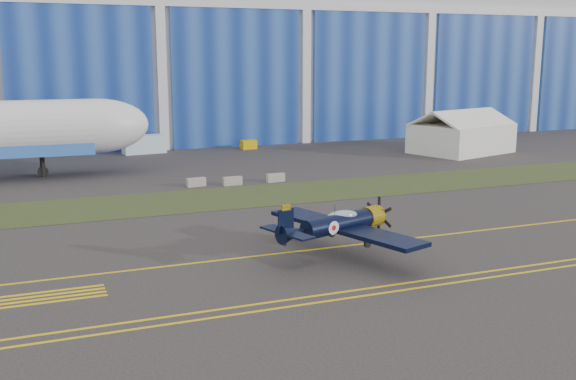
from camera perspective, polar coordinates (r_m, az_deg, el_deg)
name	(u,v)px	position (r m, az deg, el deg)	size (l,w,h in m)	color
ground	(293,232)	(51.85, 0.44, -3.57)	(260.00, 260.00, 0.00)	#383432
grass_median	(238,197)	(64.68, -4.22, -0.57)	(260.00, 10.00, 0.02)	#475128
hangar	(135,46)	(119.72, -12.84, 11.84)	(220.00, 45.70, 30.00)	silver
taxiway_centreline	(320,249)	(47.42, 2.72, -4.99)	(200.00, 0.20, 0.02)	yellow
edge_line_near	(388,292)	(39.39, 8.48, -8.56)	(80.00, 0.20, 0.02)	yellow
edge_line_far	(380,287)	(40.21, 7.76, -8.12)	(80.00, 0.20, 0.02)	yellow
hold_short_ladder	(51,296)	(40.59, -19.42, -8.50)	(6.00, 2.40, 0.02)	yellow
warbird	(338,224)	(44.85, 4.24, -2.85)	(14.04, 15.44, 3.79)	black
tent	(462,131)	(96.79, 14.48, 4.86)	(15.19, 12.89, 6.03)	white
shipping_container	(144,144)	(95.32, -12.09, 3.80)	(5.75, 2.30, 2.49)	#C8E5F6
tug	(249,145)	(97.84, -3.35, 3.86)	(2.16, 1.35, 1.26)	#E1B205
gse_box	(503,133)	(115.28, 17.73, 4.61)	(3.00, 1.60, 1.80)	#7BA995
barrier_a	(196,182)	(70.20, -7.78, 0.66)	(2.00, 0.60, 0.90)	#9E9088
barrier_b	(232,181)	(70.46, -4.72, 0.76)	(2.00, 0.60, 0.90)	#9B9883
barrier_c	(276,178)	(72.15, -1.06, 1.05)	(2.00, 0.60, 0.90)	#9A9B88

